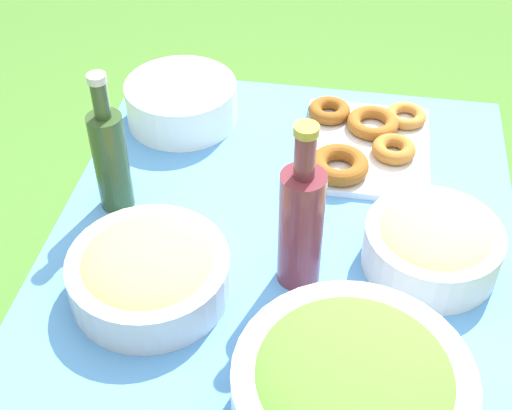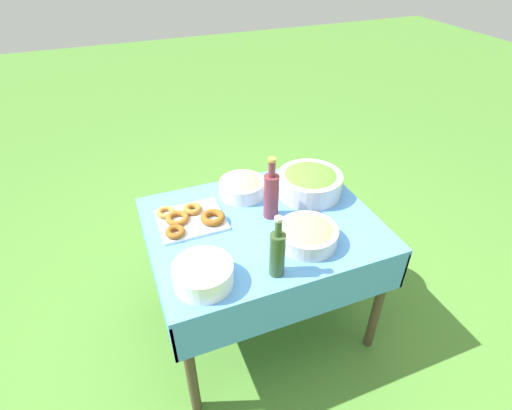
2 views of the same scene
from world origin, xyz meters
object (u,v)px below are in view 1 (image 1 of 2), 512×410
(salad_bowl, at_px, (352,392))
(olive_oil_bottle, at_px, (110,157))
(donut_platter, at_px, (364,142))
(plate_stack, at_px, (182,102))
(bread_bowl, at_px, (149,271))
(pasta_bowl, at_px, (433,243))
(wine_bottle, at_px, (301,224))

(salad_bowl, xyz_separation_m, olive_oil_bottle, (-0.41, -0.49, 0.04))
(donut_platter, bearing_deg, salad_bowl, 1.02)
(salad_bowl, relative_size, olive_oil_bottle, 1.16)
(salad_bowl, height_order, donut_platter, salad_bowl)
(donut_platter, xyz_separation_m, olive_oil_bottle, (0.26, -0.48, 0.10))
(olive_oil_bottle, bearing_deg, plate_stack, 169.00)
(bread_bowl, bearing_deg, donut_platter, 143.63)
(salad_bowl, distance_m, pasta_bowl, 0.37)
(pasta_bowl, relative_size, wine_bottle, 0.74)
(salad_bowl, xyz_separation_m, plate_stack, (-0.72, -0.43, -0.03))
(pasta_bowl, distance_m, olive_oil_bottle, 0.62)
(donut_platter, bearing_deg, bread_bowl, -36.37)
(salad_bowl, height_order, plate_stack, salad_bowl)
(donut_platter, relative_size, olive_oil_bottle, 1.16)
(pasta_bowl, height_order, wine_bottle, wine_bottle)
(plate_stack, bearing_deg, pasta_bowl, 56.20)
(donut_platter, relative_size, bread_bowl, 1.24)
(olive_oil_bottle, bearing_deg, salad_bowl, 49.83)
(salad_bowl, xyz_separation_m, pasta_bowl, (-0.35, 0.12, -0.02))
(olive_oil_bottle, relative_size, bread_bowl, 1.07)
(pasta_bowl, distance_m, donut_platter, 0.36)
(plate_stack, height_order, olive_oil_bottle, olive_oil_bottle)
(wine_bottle, bearing_deg, pasta_bowl, 106.75)
(donut_platter, relative_size, wine_bottle, 1.04)
(plate_stack, relative_size, wine_bottle, 0.75)
(plate_stack, relative_size, bread_bowl, 0.89)
(donut_platter, bearing_deg, olive_oil_bottle, -61.53)
(pasta_bowl, xyz_separation_m, plate_stack, (-0.37, -0.56, -0.01))
(pasta_bowl, relative_size, olive_oil_bottle, 0.82)
(plate_stack, bearing_deg, salad_bowl, 30.93)
(salad_bowl, distance_m, olive_oil_bottle, 0.64)
(pasta_bowl, relative_size, bread_bowl, 0.88)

